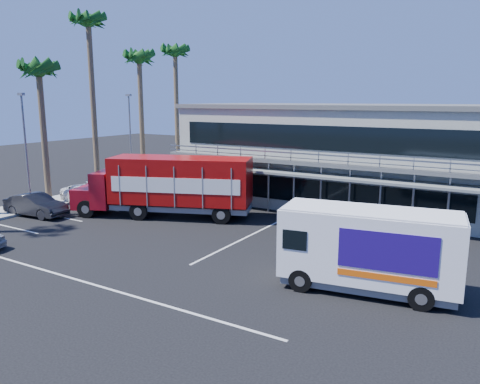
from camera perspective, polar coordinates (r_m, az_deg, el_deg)
The scene contains 15 objects.
ground at distance 25.08m, azimuth -7.00°, elevation -6.66°, with size 120.00×120.00×0.00m, color black.
building at distance 35.86m, azimuth 11.76°, elevation 4.59°, with size 22.40×12.00×7.30m.
curb_strip at distance 39.49m, azimuth -18.82°, elevation -0.43°, with size 3.00×32.00×0.16m, color #A5A399.
palm_c at distance 36.86m, azimuth -23.29°, elevation 12.77°, with size 2.80×2.80×10.75m.
palm_d at distance 40.52m, azimuth -17.95°, elevation 18.02°, with size 2.80×2.80×14.75m.
palm_e at distance 43.42m, azimuth -12.17°, elevation 14.86°, with size 2.80×2.80×12.25m.
palm_f at distance 47.89m, azimuth -7.90°, elevation 15.72°, with size 2.80×2.80×13.25m.
light_pole_near at distance 35.25m, azimuth -24.66°, elevation 5.08°, with size 0.50×0.25×8.09m.
light_pole_far at distance 41.66m, azimuth -13.21°, elevation 6.61°, with size 0.50×0.25×8.09m.
red_truck at distance 31.01m, azimuth -8.64°, elevation 0.94°, with size 11.97×6.81×3.97m.
white_van at distance 19.53m, azimuth 15.39°, elevation -6.68°, with size 7.25×3.46×3.40m.
parked_car_b at distance 33.97m, azimuth -23.62°, elevation -1.46°, with size 1.58×4.54×1.50m, color black.
parked_car_c at distance 36.48m, azimuth -18.27°, elevation -0.33°, with size 2.33×5.06×1.41m, color white.
parked_car_d at distance 38.58m, azimuth -14.67°, elevation 0.46°, with size 1.92×4.72×1.37m, color #2B303A.
parked_car_e at distance 38.29m, azimuth -15.11°, elevation 0.50°, with size 1.83×4.56×1.55m, color gray.
Camera 1 is at (14.89, -18.65, 7.70)m, focal length 35.00 mm.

